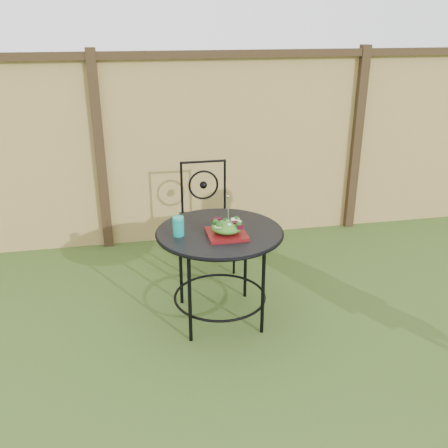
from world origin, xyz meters
TOP-DOWN VIEW (x-y plane):
  - ground at (0.00, 0.00)m, footprint 60.00×60.00m
  - fence at (-0.00, 2.19)m, footprint 8.00×0.12m
  - patio_table at (-0.44, 0.63)m, footprint 0.92×0.92m
  - patio_chair at (-0.39, 1.56)m, footprint 0.46×0.46m
  - salad_plate at (-0.41, 0.53)m, footprint 0.27×0.27m
  - salad at (-0.41, 0.53)m, footprint 0.21×0.21m
  - fork at (-0.40, 0.53)m, footprint 0.01×0.01m
  - drinking_glass at (-0.74, 0.60)m, footprint 0.08×0.08m

SIDE VIEW (x-z plane):
  - ground at x=0.00m, z-range 0.00..0.00m
  - patio_chair at x=-0.39m, z-range 0.03..0.98m
  - patio_table at x=-0.44m, z-range 0.22..0.95m
  - salad_plate at x=-0.41m, z-range 0.72..0.75m
  - salad at x=-0.41m, z-range 0.75..0.83m
  - drinking_glass at x=-0.74m, z-range 0.72..0.86m
  - fork at x=-0.40m, z-range 0.83..1.01m
  - fence at x=0.00m, z-range 0.00..1.90m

